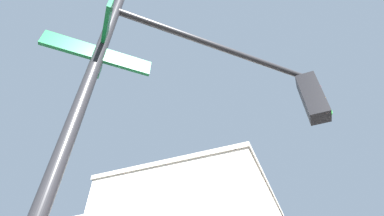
# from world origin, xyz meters

# --- Properties ---
(traffic_signal_near) EXTENTS (2.71, 2.77, 5.11)m
(traffic_signal_near) POSITION_xyz_m (-5.99, -6.14, 3.64)
(traffic_signal_near) COLOR black
(traffic_signal_near) RESTS_ON ground_plane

